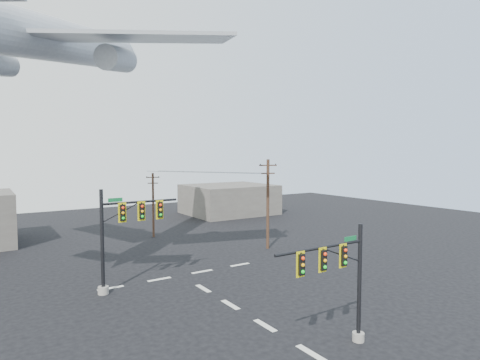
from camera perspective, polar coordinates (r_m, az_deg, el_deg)
ground at (r=25.95m, az=3.59°, el=-19.96°), size 120.00×120.00×0.00m
lane_markings at (r=30.07m, az=-2.76°, el=-16.52°), size 14.00×21.20×0.01m
signal_mast_near at (r=22.55m, az=14.24°, el=-13.67°), size 6.26×0.73×6.61m
signal_mast_far at (r=31.83m, az=-16.42°, el=-7.37°), size 6.33×0.86×7.83m
utility_pole_a at (r=43.91m, az=3.98°, el=-3.16°), size 1.89×0.79×9.81m
utility_pole_b at (r=51.10m, az=-12.25°, el=-3.31°), size 1.59×0.57×8.03m
power_lines at (r=46.73m, az=-4.77°, el=1.12°), size 9.91×12.68×0.03m
airliner at (r=37.04m, az=-24.80°, el=17.50°), size 25.38×26.34×8.26m
building_right at (r=69.70m, az=-1.59°, el=-2.75°), size 14.00×12.00×5.00m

